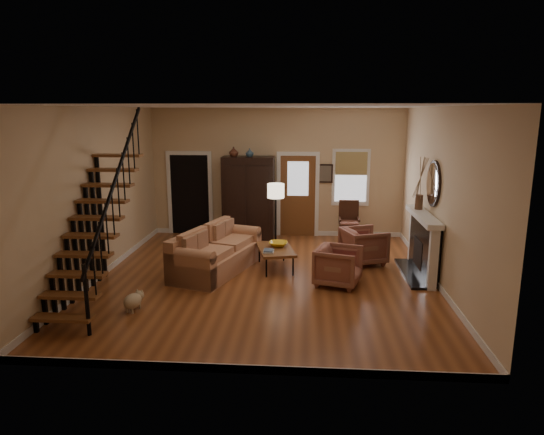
# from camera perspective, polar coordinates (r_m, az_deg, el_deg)

# --- Properties ---
(room) EXTENTS (7.00, 7.33, 3.30)m
(room) POSITION_cam_1_polar(r_m,az_deg,el_deg) (10.92, -2.18, 3.40)
(room) COLOR brown
(room) RESTS_ON ground
(staircase) EXTENTS (0.94, 2.80, 3.20)m
(staircase) POSITION_cam_1_polar(r_m,az_deg,el_deg) (8.60, -20.38, 0.79)
(staircase) COLOR brown
(staircase) RESTS_ON ground
(fireplace) EXTENTS (0.33, 1.95, 2.30)m
(fireplace) POSITION_cam_1_polar(r_m,az_deg,el_deg) (10.06, 17.54, -2.44)
(fireplace) COLOR black
(fireplace) RESTS_ON ground
(armoire) EXTENTS (1.30, 0.60, 2.10)m
(armoire) POSITION_cam_1_polar(r_m,az_deg,el_deg) (12.39, -2.77, 2.34)
(armoire) COLOR black
(armoire) RESTS_ON ground
(vase_a) EXTENTS (0.24, 0.24, 0.25)m
(vase_a) POSITION_cam_1_polar(r_m,az_deg,el_deg) (12.19, -4.54, 7.71)
(vase_a) COLOR #4C2619
(vase_a) RESTS_ON armoire
(vase_b) EXTENTS (0.20, 0.20, 0.21)m
(vase_b) POSITION_cam_1_polar(r_m,az_deg,el_deg) (12.14, -2.65, 7.63)
(vase_b) COLOR #334C60
(vase_b) RESTS_ON armoire
(sofa) EXTENTS (1.66, 2.49, 0.86)m
(sofa) POSITION_cam_1_polar(r_m,az_deg,el_deg) (9.95, -6.52, -3.94)
(sofa) COLOR #BA7B54
(sofa) RESTS_ON ground
(coffee_table) EXTENTS (0.92, 1.28, 0.44)m
(coffee_table) POSITION_cam_1_polar(r_m,az_deg,el_deg) (10.11, 0.41, -4.83)
(coffee_table) COLOR brown
(coffee_table) RESTS_ON ground
(bowl) EXTENTS (0.39, 0.39, 0.10)m
(bowl) POSITION_cam_1_polar(r_m,az_deg,el_deg) (10.17, 0.75, -3.14)
(bowl) COLOR gold
(bowl) RESTS_ON coffee_table
(books) EXTENTS (0.21, 0.29, 0.05)m
(books) POSITION_cam_1_polar(r_m,az_deg,el_deg) (9.76, -0.41, -3.95)
(books) COLOR beige
(books) RESTS_ON coffee_table
(armchair_left) EXTENTS (1.01, 0.99, 0.74)m
(armchair_left) POSITION_cam_1_polar(r_m,az_deg,el_deg) (9.23, 7.82, -5.69)
(armchair_left) COLOR maroon
(armchair_left) RESTS_ON ground
(armchair_right) EXTENTS (1.08, 1.07, 0.77)m
(armchair_right) POSITION_cam_1_polar(r_m,az_deg,el_deg) (10.59, 10.73, -3.30)
(armchair_right) COLOR maroon
(armchair_right) RESTS_ON ground
(floor_lamp) EXTENTS (0.48, 0.48, 1.64)m
(floor_lamp) POSITION_cam_1_polar(r_m,az_deg,el_deg) (10.88, 0.44, -0.30)
(floor_lamp) COLOR black
(floor_lamp) RESTS_ON ground
(side_chair) EXTENTS (0.54, 0.54, 1.02)m
(side_chair) POSITION_cam_1_polar(r_m,az_deg,el_deg) (12.26, 9.06, -0.49)
(side_chair) COLOR #381D11
(side_chair) RESTS_ON ground
(dog) EXTENTS (0.34, 0.47, 0.30)m
(dog) POSITION_cam_1_polar(r_m,az_deg,el_deg) (8.38, -16.07, -9.55)
(dog) COLOR tan
(dog) RESTS_ON ground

